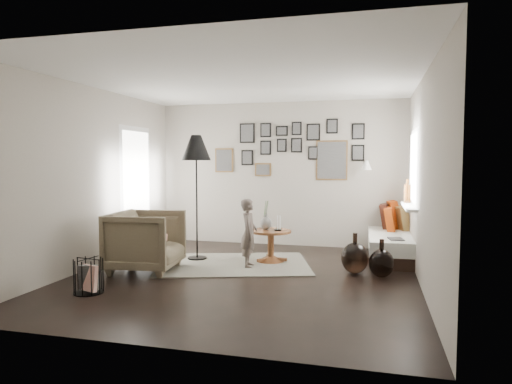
% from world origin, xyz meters
% --- Properties ---
extents(ground, '(4.80, 4.80, 0.00)m').
position_xyz_m(ground, '(0.00, 0.00, 0.00)').
color(ground, black).
rests_on(ground, ground).
extents(wall_back, '(4.50, 0.00, 4.50)m').
position_xyz_m(wall_back, '(0.00, 2.40, 1.30)').
color(wall_back, '#A8A093').
rests_on(wall_back, ground).
extents(wall_front, '(4.50, 0.00, 4.50)m').
position_xyz_m(wall_front, '(0.00, -2.40, 1.30)').
color(wall_front, '#A8A093').
rests_on(wall_front, ground).
extents(wall_left, '(0.00, 4.80, 4.80)m').
position_xyz_m(wall_left, '(-2.25, 0.00, 1.30)').
color(wall_left, '#A8A093').
rests_on(wall_left, ground).
extents(wall_right, '(0.00, 4.80, 4.80)m').
position_xyz_m(wall_right, '(2.25, 0.00, 1.30)').
color(wall_right, '#A8A093').
rests_on(wall_right, ground).
extents(ceiling, '(4.80, 4.80, 0.00)m').
position_xyz_m(ceiling, '(0.00, 0.00, 2.60)').
color(ceiling, white).
rests_on(ceiling, wall_back).
extents(door_left, '(0.00, 2.14, 2.14)m').
position_xyz_m(door_left, '(-2.23, 1.20, 1.05)').
color(door_left, white).
rests_on(door_left, wall_left).
extents(window_right, '(0.15, 1.32, 1.30)m').
position_xyz_m(window_right, '(2.18, 1.34, 0.93)').
color(window_right, white).
rests_on(window_right, wall_right).
extents(gallery_wall, '(2.74, 0.03, 1.08)m').
position_xyz_m(gallery_wall, '(0.29, 2.38, 1.74)').
color(gallery_wall, brown).
rests_on(gallery_wall, wall_back).
extents(wall_sconce, '(0.18, 0.36, 0.16)m').
position_xyz_m(wall_sconce, '(1.55, 2.13, 1.46)').
color(wall_sconce, white).
rests_on(wall_sconce, wall_back).
extents(rug, '(2.56, 2.12, 0.01)m').
position_xyz_m(rug, '(-0.34, 0.65, 0.01)').
color(rug, beige).
rests_on(rug, ground).
extents(pedestal_table, '(0.62, 0.62, 0.49)m').
position_xyz_m(pedestal_table, '(0.17, 0.95, 0.23)').
color(pedestal_table, brown).
rests_on(pedestal_table, ground).
extents(vase, '(0.18, 0.18, 0.44)m').
position_xyz_m(vase, '(0.09, 0.97, 0.63)').
color(vase, black).
rests_on(vase, pedestal_table).
extents(candles, '(0.11, 0.11, 0.23)m').
position_xyz_m(candles, '(0.28, 0.95, 0.60)').
color(candles, black).
rests_on(candles, pedestal_table).
extents(daybed, '(0.81, 1.85, 0.87)m').
position_xyz_m(daybed, '(2.00, 1.73, 0.27)').
color(daybed, black).
rests_on(daybed, ground).
extents(magazine_on_daybed, '(0.24, 0.30, 0.01)m').
position_xyz_m(magazine_on_daybed, '(2.00, 1.10, 0.41)').
color(magazine_on_daybed, black).
rests_on(magazine_on_daybed, daybed).
extents(armchair, '(1.01, 0.99, 0.85)m').
position_xyz_m(armchair, '(-1.40, -0.04, 0.42)').
color(armchair, brown).
rests_on(armchair, ground).
extents(armchair_cushion, '(0.41, 0.42, 0.17)m').
position_xyz_m(armchair_cushion, '(-1.37, 0.01, 0.48)').
color(armchair_cushion, white).
rests_on(armchair_cushion, armchair).
extents(floor_lamp, '(0.45, 0.45, 1.94)m').
position_xyz_m(floor_lamp, '(-0.99, 0.84, 1.67)').
color(floor_lamp, black).
rests_on(floor_lamp, ground).
extents(magazine_basket, '(0.37, 0.37, 0.41)m').
position_xyz_m(magazine_basket, '(-1.54, -1.17, 0.20)').
color(magazine_basket, black).
rests_on(magazine_basket, ground).
extents(demijohn_large, '(0.37, 0.37, 0.56)m').
position_xyz_m(demijohn_large, '(1.44, 0.54, 0.22)').
color(demijohn_large, black).
rests_on(demijohn_large, ground).
extents(demijohn_small, '(0.33, 0.33, 0.51)m').
position_xyz_m(demijohn_small, '(1.79, 0.42, 0.19)').
color(demijohn_small, black).
rests_on(demijohn_small, ground).
extents(child, '(0.30, 0.40, 0.99)m').
position_xyz_m(child, '(-0.07, 0.54, 0.50)').
color(child, '#534741').
rests_on(child, ground).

